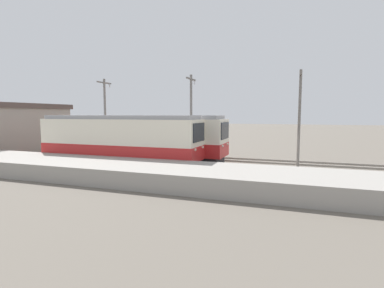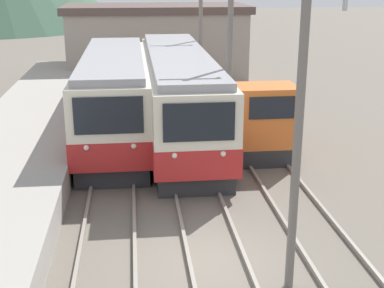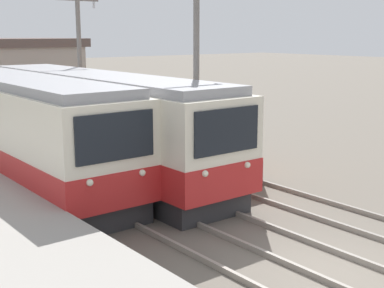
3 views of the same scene
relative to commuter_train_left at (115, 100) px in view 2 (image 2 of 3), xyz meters
name	(u,v)px [view 2 (image 2 of 3)]	position (x,y,z in m)	size (l,w,h in m)	color
ground_plane	(209,261)	(2.60, -10.87, -1.75)	(200.00, 200.00, 0.00)	#665E54
track_left	(106,264)	(0.00, -10.87, -1.68)	(1.54, 60.00, 0.14)	gray
track_center	(217,258)	(2.80, -10.87, -1.68)	(1.54, 60.00, 0.14)	gray
track_right	(330,251)	(5.80, -10.87, -1.68)	(1.54, 60.00, 0.14)	gray
commuter_train_left	(115,100)	(0.00, 0.00, 0.00)	(2.84, 12.19, 3.77)	#28282B
commuter_train_center	(178,98)	(2.80, 0.28, -0.01)	(2.84, 14.91, 3.75)	#28282B
shunting_locomotive	(256,121)	(5.80, -2.01, -0.54)	(2.40, 5.52, 3.00)	#28282B
catenary_mast_near	(299,131)	(4.31, -12.22, 2.07)	(2.00, 0.20, 7.00)	slate
catenary_mast_mid	(230,66)	(4.31, -3.92, 2.07)	(2.00, 0.20, 7.00)	slate
catenary_mast_far	(201,39)	(4.31, 4.37, 2.07)	(2.00, 0.20, 7.00)	slate
station_building	(157,40)	(2.57, 15.13, 0.73)	(12.60, 6.30, 4.91)	gray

